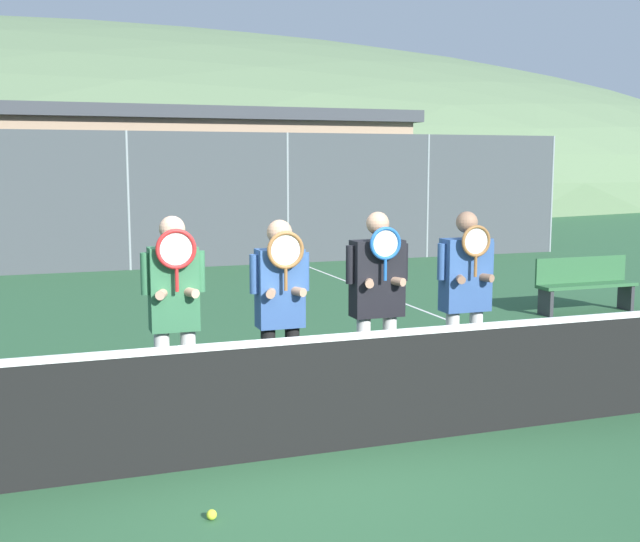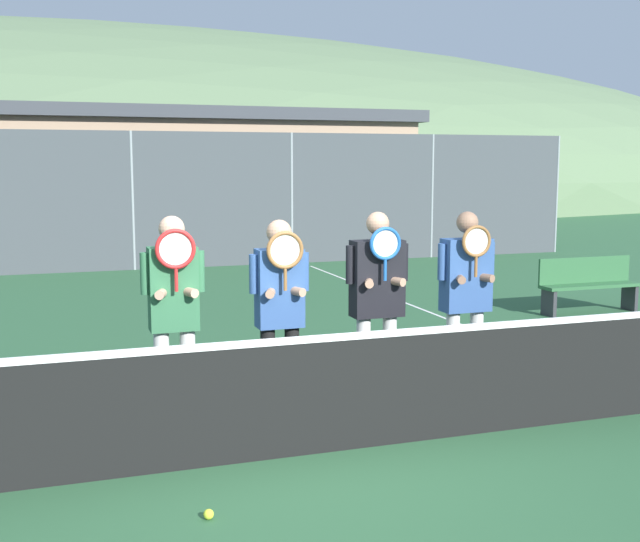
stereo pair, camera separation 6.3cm
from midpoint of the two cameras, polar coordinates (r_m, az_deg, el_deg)
name	(u,v)px [view 1 (the left image)]	position (r m, az deg, el deg)	size (l,w,h in m)	color
ground_plane	(295,456)	(6.48, -2.06, -13.03)	(120.00, 120.00, 0.00)	#2D5B38
hill_distant	(66,197)	(56.75, -17.67, 5.06)	(108.55, 60.30, 21.11)	#5B7551
clubhouse_building	(47,174)	(25.31, -18.91, 6.57)	(22.09, 5.50, 3.89)	tan
fence_back	(128,201)	(17.58, -13.58, 4.86)	(21.33, 0.06, 2.96)	gray
tennis_net	(295,395)	(6.33, -2.08, -8.83)	(10.16, 0.09, 1.06)	gray
court_line_right_sideline	(503,341)	(10.66, 12.70, -4.88)	(0.05, 16.00, 0.01)	white
player_leftmost	(174,306)	(6.85, -10.59, -2.47)	(0.54, 0.34, 1.86)	white
player_center_left	(280,304)	(7.00, -3.10, -2.36)	(0.54, 0.34, 1.81)	black
player_center_right	(377,294)	(7.38, 3.85, -1.61)	(0.61, 0.34, 1.85)	white
player_rightmost	(466,290)	(7.79, 10.08, -1.32)	(0.60, 0.34, 1.84)	white
car_left_of_center	(61,221)	(20.34, -18.03, 3.40)	(4.01, 1.98, 1.75)	black
car_center	(258,215)	(21.12, -4.52, 4.02)	(4.55, 2.09, 1.85)	navy
car_right_of_center	(428,213)	(23.13, 7.62, 4.11)	(4.31, 1.96, 1.67)	silver
bench_courtside	(585,283)	(12.99, 18.18, -0.78)	(1.64, 0.36, 0.85)	#2D6038
tennis_ball_on_court	(212,515)	(5.48, -8.06, -16.78)	(0.07, 0.07, 0.07)	#CCDB33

